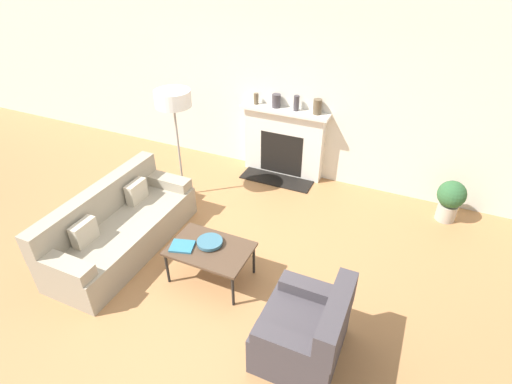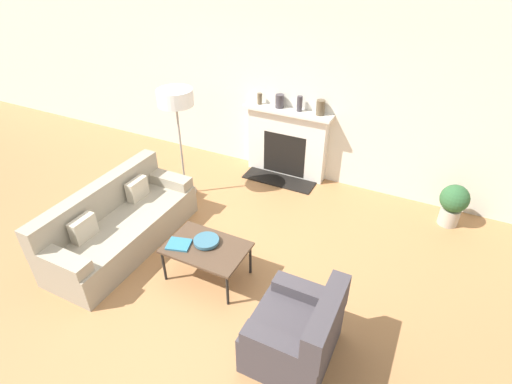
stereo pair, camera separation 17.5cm
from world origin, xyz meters
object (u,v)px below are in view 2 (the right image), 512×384
object	(u,v)px
book	(179,244)
potted_plant	(453,203)
floor_lamp	(176,104)
armchair_near	(297,333)
bowl	(206,241)
mantel_vase_center_right	(300,104)
couch	(120,225)
mantel_vase_left	(260,99)
fireplace	(286,144)
mantel_vase_center_left	(280,101)
mantel_vase_right	(320,108)
coffee_table	(206,249)

from	to	relation	value
book	potted_plant	size ratio (longest dim) A/B	0.50
book	floor_lamp	distance (m)	2.06
armchair_near	bowl	distance (m)	1.48
mantel_vase_center_right	couch	bearing A→B (deg)	-117.68
couch	mantel_vase_center_right	size ratio (longest dim) A/B	8.89
book	mantel_vase_left	distance (m)	2.90
armchair_near	potted_plant	distance (m)	3.11
fireplace	mantel_vase_center_left	world-z (taller)	mantel_vase_center_left
bowl	armchair_near	bearing A→B (deg)	-23.09
armchair_near	floor_lamp	size ratio (longest dim) A/B	0.51
mantel_vase_right	mantel_vase_left	bearing A→B (deg)	180.00
mantel_vase_center_left	mantel_vase_right	bearing A→B (deg)	0.00
floor_lamp	mantel_vase_left	xyz separation A→B (m)	(0.67, 1.27, -0.23)
coffee_table	mantel_vase_center_right	bearing A→B (deg)	88.78
fireplace	mantel_vase_left	size ratio (longest dim) A/B	8.17
couch	book	distance (m)	1.06
mantel_vase_left	mantel_vase_right	world-z (taller)	mantel_vase_right
couch	mantel_vase_center_right	distance (m)	3.14
couch	book	xyz separation A→B (m)	(1.04, -0.13, 0.16)
fireplace	mantel_vase_center_right	size ratio (longest dim) A/B	6.08
coffee_table	mantel_vase_left	size ratio (longest dim) A/B	5.28
floor_lamp	mantel_vase_center_right	size ratio (longest dim) A/B	7.07
fireplace	floor_lamp	world-z (taller)	floor_lamp
mantel_vase_left	mantel_vase_center_left	size ratio (longest dim) A/B	0.84
couch	mantel_vase_left	world-z (taller)	mantel_vase_left
bowl	mantel_vase_center_left	world-z (taller)	mantel_vase_center_left
coffee_table	bowl	xyz separation A→B (m)	(-0.03, 0.06, 0.07)
mantel_vase_left	potted_plant	world-z (taller)	mantel_vase_left
armchair_near	mantel_vase_left	world-z (taller)	mantel_vase_left
bowl	floor_lamp	world-z (taller)	floor_lamp
mantel_vase_center_left	mantel_vase_center_right	world-z (taller)	mantel_vase_center_right
couch	fireplace	bearing A→B (deg)	-24.68
coffee_table	mantel_vase_left	bearing A→B (deg)	103.08
couch	mantel_vase_left	xyz separation A→B (m)	(0.71, 2.65, 0.93)
book	mantel_vase_center_left	distance (m)	2.88
mantel_vase_left	bowl	bearing A→B (deg)	-77.29
armchair_near	book	distance (m)	1.67
floor_lamp	potted_plant	bearing A→B (deg)	14.62
coffee_table	potted_plant	xyz separation A→B (m)	(2.48, 2.37, -0.07)
mantel_vase_left	potted_plant	bearing A→B (deg)	-5.33
bowl	mantel_vase_center_right	xyz separation A→B (m)	(0.09, 2.60, 0.78)
coffee_table	potted_plant	bearing A→B (deg)	43.77
mantel_vase_left	mantel_vase_center_left	bearing A→B (deg)	0.00
book	floor_lamp	size ratio (longest dim) A/B	0.19
bowl	mantel_vase_right	xyz separation A→B (m)	(0.42, 2.60, 0.77)
coffee_table	mantel_vase_right	xyz separation A→B (m)	(0.39, 2.66, 0.84)
fireplace	potted_plant	world-z (taller)	fireplace
fireplace	armchair_near	xyz separation A→B (m)	(1.44, -3.17, -0.25)
bowl	mantel_vase_right	bearing A→B (deg)	80.80
book	mantel_vase_right	bearing A→B (deg)	59.87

